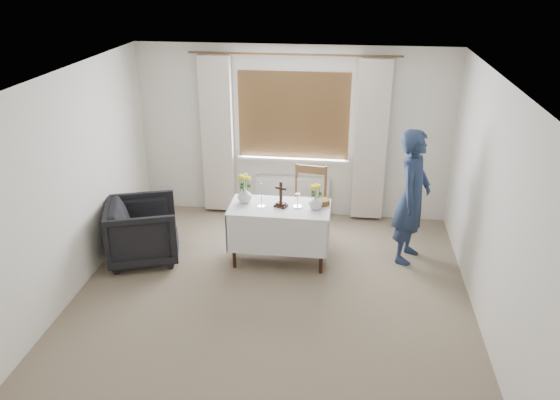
{
  "coord_description": "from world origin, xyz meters",
  "views": [
    {
      "loc": [
        0.76,
        -5.02,
        3.55
      ],
      "look_at": [
        0.02,
        0.83,
        0.94
      ],
      "focal_mm": 35.0,
      "sensor_mm": 36.0,
      "label": 1
    }
  ],
  "objects_px": {
    "altar_table": "(280,234)",
    "person": "(412,197)",
    "armchair": "(143,231)",
    "flower_vase_left": "(245,195)",
    "flower_vase_right": "(315,202)",
    "wooden_cross": "(281,194)",
    "wooden_chair": "(307,205)"
  },
  "relations": [
    {
      "from": "wooden_chair",
      "to": "flower_vase_left",
      "type": "relative_size",
      "value": 5.3
    },
    {
      "from": "altar_table",
      "to": "wooden_cross",
      "type": "distance_m",
      "value": 0.54
    },
    {
      "from": "flower_vase_right",
      "to": "wooden_chair",
      "type": "bearing_deg",
      "value": 102.41
    },
    {
      "from": "person",
      "to": "wooden_cross",
      "type": "xyz_separation_m",
      "value": [
        -1.6,
        -0.28,
        0.07
      ]
    },
    {
      "from": "altar_table",
      "to": "flower_vase_right",
      "type": "distance_m",
      "value": 0.64
    },
    {
      "from": "armchair",
      "to": "flower_vase_right",
      "type": "xyz_separation_m",
      "value": [
        2.17,
        0.15,
        0.45
      ]
    },
    {
      "from": "person",
      "to": "flower_vase_left",
      "type": "distance_m",
      "value": 2.07
    },
    {
      "from": "wooden_cross",
      "to": "flower_vase_left",
      "type": "distance_m",
      "value": 0.47
    },
    {
      "from": "altar_table",
      "to": "flower_vase_left",
      "type": "relative_size",
      "value": 6.46
    },
    {
      "from": "wooden_cross",
      "to": "flower_vase_right",
      "type": "relative_size",
      "value": 1.88
    },
    {
      "from": "altar_table",
      "to": "wooden_chair",
      "type": "bearing_deg",
      "value": 64.78
    },
    {
      "from": "wooden_chair",
      "to": "armchair",
      "type": "distance_m",
      "value": 2.18
    },
    {
      "from": "armchair",
      "to": "flower_vase_left",
      "type": "relative_size",
      "value": 4.52
    },
    {
      "from": "altar_table",
      "to": "wooden_chair",
      "type": "xyz_separation_m",
      "value": [
        0.3,
        0.63,
        0.13
      ]
    },
    {
      "from": "wooden_chair",
      "to": "person",
      "type": "xyz_separation_m",
      "value": [
        1.32,
        -0.35,
        0.35
      ]
    },
    {
      "from": "wooden_cross",
      "to": "flower_vase_left",
      "type": "relative_size",
      "value": 1.71
    },
    {
      "from": "armchair",
      "to": "flower_vase_left",
      "type": "distance_m",
      "value": 1.38
    },
    {
      "from": "person",
      "to": "flower_vase_right",
      "type": "relative_size",
      "value": 9.85
    },
    {
      "from": "armchair",
      "to": "flower_vase_left",
      "type": "bearing_deg",
      "value": -98.45
    },
    {
      "from": "person",
      "to": "flower_vase_left",
      "type": "height_order",
      "value": "person"
    },
    {
      "from": "wooden_cross",
      "to": "flower_vase_right",
      "type": "distance_m",
      "value": 0.43
    },
    {
      "from": "wooden_chair",
      "to": "flower_vase_right",
      "type": "relative_size",
      "value": 5.84
    },
    {
      "from": "wooden_chair",
      "to": "flower_vase_right",
      "type": "distance_m",
      "value": 0.74
    },
    {
      "from": "wooden_cross",
      "to": "armchair",
      "type": "bearing_deg",
      "value": -154.04
    },
    {
      "from": "armchair",
      "to": "wooden_cross",
      "type": "relative_size",
      "value": 2.65
    },
    {
      "from": "wooden_chair",
      "to": "flower_vase_right",
      "type": "height_order",
      "value": "wooden_chair"
    },
    {
      "from": "wooden_chair",
      "to": "person",
      "type": "relative_size",
      "value": 0.59
    },
    {
      "from": "armchair",
      "to": "flower_vase_right",
      "type": "relative_size",
      "value": 4.97
    },
    {
      "from": "altar_table",
      "to": "person",
      "type": "distance_m",
      "value": 1.71
    },
    {
      "from": "person",
      "to": "flower_vase_left",
      "type": "relative_size",
      "value": 8.96
    },
    {
      "from": "altar_table",
      "to": "wooden_chair",
      "type": "relative_size",
      "value": 1.22
    },
    {
      "from": "armchair",
      "to": "flower_vase_right",
      "type": "distance_m",
      "value": 2.22
    }
  ]
}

